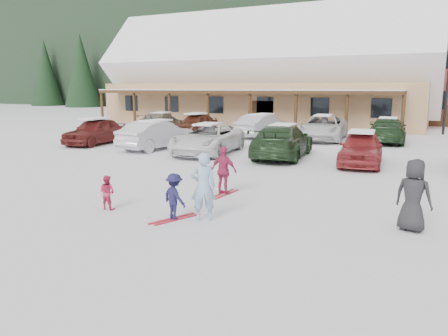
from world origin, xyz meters
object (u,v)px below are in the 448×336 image
at_px(lamp_post, 447,83).
at_px(parked_car_10, 323,128).
at_px(day_lodge, 262,80).
at_px(adult_skier, 203,187).
at_px(parked_car_7, 161,122).
at_px(child_navy, 174,197).
at_px(parked_car_0, 95,131).
at_px(parked_car_1, 156,135).
at_px(parked_car_2, 208,139).
at_px(parked_car_9, 262,126).
at_px(bystander_dark, 414,195).
at_px(toddler_red, 107,192).
at_px(child_magenta, 224,171).
at_px(parked_car_4, 361,148).
at_px(parked_car_11, 387,130).
at_px(parked_car_8, 196,124).
at_px(parked_car_3, 282,141).

height_order(lamp_post, parked_car_10, lamp_post).
height_order(day_lodge, adult_skier, day_lodge).
xyz_separation_m(adult_skier, parked_car_7, (-13.65, 18.34, -0.16)).
height_order(child_navy, parked_car_0, parked_car_0).
bearing_deg(parked_car_10, lamp_post, 40.54).
bearing_deg(parked_car_1, lamp_post, -126.26).
distance_m(parked_car_2, parked_car_9, 8.01).
xyz_separation_m(parked_car_1, parked_car_10, (7.05, 7.91, 0.01)).
xyz_separation_m(bystander_dark, parked_car_0, (-17.41, 8.84, -0.09)).
bearing_deg(parked_car_9, toddler_red, 107.40).
relative_size(lamp_post, toddler_red, 6.68).
height_order(child_navy, child_magenta, child_magenta).
relative_size(toddler_red, child_navy, 0.80).
xyz_separation_m(bystander_dark, parked_car_2, (-9.85, 8.50, -0.10)).
bearing_deg(bystander_dark, parked_car_4, -58.00).
distance_m(adult_skier, parked_car_2, 11.13).
relative_size(parked_car_0, parked_car_11, 0.87).
bearing_deg(adult_skier, bystander_dark, 163.61).
relative_size(child_navy, parked_car_8, 0.27).
xyz_separation_m(child_magenta, parked_car_11, (3.12, 15.84, -0.01)).
bearing_deg(child_magenta, parked_car_2, -52.86).
xyz_separation_m(child_magenta, parked_car_9, (-4.67, 15.29, 0.01)).
xyz_separation_m(parked_car_1, parked_car_4, (10.62, -0.27, -0.05)).
height_order(adult_skier, child_magenta, adult_skier).
distance_m(toddler_red, parked_car_9, 18.33).
relative_size(adult_skier, toddler_red, 1.82).
relative_size(toddler_red, parked_car_10, 0.17).
distance_m(adult_skier, parked_car_8, 20.39).
relative_size(child_navy, parked_car_4, 0.28).
xyz_separation_m(day_lodge, parked_car_4, (11.83, -18.89, -3.22)).
distance_m(parked_car_4, parked_car_8, 14.71).
bearing_deg(child_navy, adult_skier, -136.08).
xyz_separation_m(day_lodge, parked_car_10, (8.26, -10.71, -3.16)).
bearing_deg(parked_car_1, child_navy, 133.35).
relative_size(parked_car_3, parked_car_4, 1.26).
bearing_deg(parked_car_3, toddler_red, 76.67).
bearing_deg(lamp_post, parked_car_3, -114.98).
bearing_deg(bystander_dark, child_navy, 32.81).
bearing_deg(parked_car_9, bystander_dark, 130.77).
xyz_separation_m(parked_car_2, parked_car_10, (3.81, 8.15, 0.04)).
xyz_separation_m(lamp_post, parked_car_9, (-10.84, -7.11, -2.77)).
distance_m(parked_car_7, parked_car_10, 12.32).
relative_size(parked_car_2, parked_car_3, 1.00).
distance_m(parked_car_2, parked_car_8, 9.28).
bearing_deg(bystander_dark, child_magenta, 3.04).
bearing_deg(parked_car_11, child_navy, 76.37).
xyz_separation_m(toddler_red, parked_car_9, (-2.55, 18.15, 0.29)).
bearing_deg(toddler_red, day_lodge, -80.87).
distance_m(child_magenta, parked_car_8, 17.81).
height_order(parked_car_7, parked_car_8, parked_car_8).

